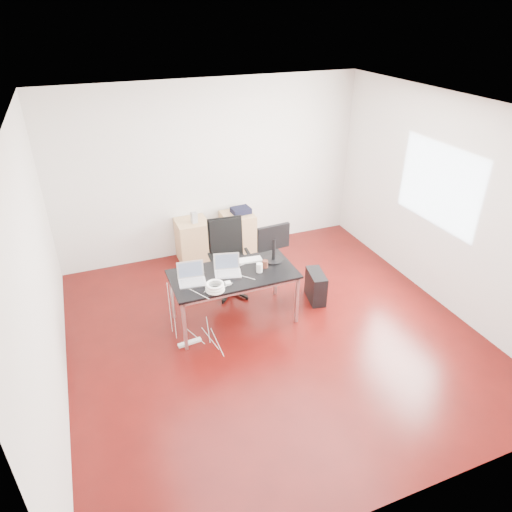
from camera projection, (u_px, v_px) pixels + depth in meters
name	position (u px, v px, depth m)	size (l,w,h in m)	color
room_shell	(276.00, 235.00, 5.25)	(5.00, 5.00, 5.00)	#3A0806
desk	(233.00, 277.00, 5.83)	(1.60, 0.80, 0.73)	black
office_chair	(228.00, 254.00, 6.51)	(0.52, 0.54, 1.08)	black
filing_cabinet_left	(193.00, 241.00, 7.42)	(0.50, 0.50, 0.70)	tan
filing_cabinet_right	(238.00, 233.00, 7.67)	(0.50, 0.50, 0.70)	tan
pc_tower	(316.00, 286.00, 6.47)	(0.20, 0.45, 0.44)	black
wastebasket	(220.00, 247.00, 7.67)	(0.24, 0.24, 0.28)	black
power_strip	(190.00, 343.00, 5.72)	(0.30, 0.06, 0.04)	white
laptop_left	(192.00, 277.00, 5.61)	(0.36, 0.29, 0.23)	silver
laptop_right	(228.00, 269.00, 5.79)	(0.38, 0.32, 0.23)	silver
monitor	(273.00, 241.00, 5.96)	(0.45, 0.26, 0.51)	black
keyboard	(245.00, 261.00, 6.07)	(0.44, 0.14, 0.02)	white
cup_white	(259.00, 268.00, 5.81)	(0.08, 0.08, 0.12)	white
cup_brown	(265.00, 264.00, 5.91)	(0.08, 0.08, 0.10)	#4E251B
cable_coil	(215.00, 287.00, 5.43)	(0.24, 0.24, 0.11)	white
power_adapter	(228.00, 283.00, 5.58)	(0.07, 0.07, 0.03)	white
speaker	(194.00, 218.00, 7.16)	(0.09, 0.08, 0.18)	#9E9E9E
navy_garment	(241.00, 210.00, 7.51)	(0.30, 0.24, 0.09)	black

